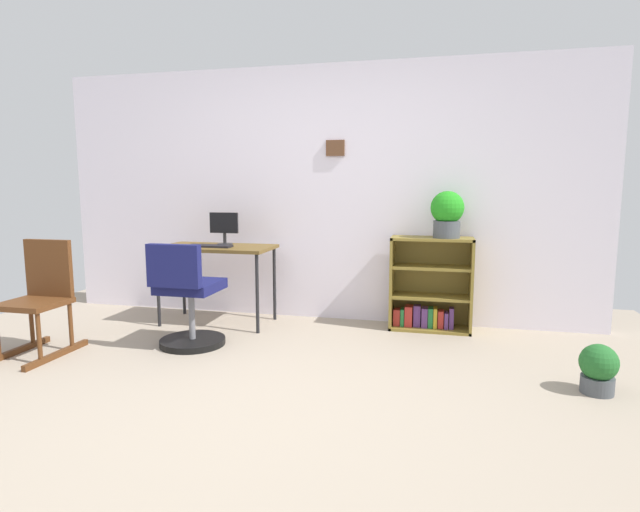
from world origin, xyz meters
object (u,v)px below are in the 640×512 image
object	(u,v)px
bookshelf_low	(430,288)
potted_plant_on_shelf	(447,213)
monitor	(224,227)
desk	(217,253)
rocking_chair	(40,296)
potted_plant_floor	(598,368)
keyboard	(210,246)
office_chair	(188,302)

from	to	relation	value
bookshelf_low	potted_plant_on_shelf	bearing A→B (deg)	-22.91
monitor	potted_plant_on_shelf	distance (m)	2.03
desk	bookshelf_low	distance (m)	1.96
monitor	rocking_chair	bearing A→B (deg)	-128.91
monitor	potted_plant_floor	size ratio (longest dim) A/B	0.98
keyboard	bookshelf_low	world-z (taller)	bookshelf_low
desk	office_chair	distance (m)	0.79
office_chair	potted_plant_on_shelf	distance (m)	2.28
potted_plant_on_shelf	keyboard	bearing A→B (deg)	-171.71
potted_plant_on_shelf	potted_plant_floor	size ratio (longest dim) A/B	1.30
rocking_chair	potted_plant_on_shelf	bearing A→B (deg)	23.67
keyboard	bookshelf_low	xyz separation A→B (m)	(1.94, 0.36, -0.37)
monitor	bookshelf_low	bearing A→B (deg)	4.77
keyboard	office_chair	bearing A→B (deg)	-80.99
desk	keyboard	distance (m)	0.12
desk	bookshelf_low	bearing A→B (deg)	7.80
rocking_chair	bookshelf_low	xyz separation A→B (m)	(2.86, 1.37, -0.07)
monitor	rocking_chair	size ratio (longest dim) A/B	0.35
desk	keyboard	world-z (taller)	keyboard
desk	monitor	size ratio (longest dim) A/B	3.41
office_chair	rocking_chair	xyz separation A→B (m)	(-1.02, -0.38, 0.07)
bookshelf_low	potted_plant_floor	distance (m)	1.63
bookshelf_low	potted_plant_on_shelf	distance (m)	0.69
keyboard	potted_plant_on_shelf	world-z (taller)	potted_plant_on_shelf
monitor	keyboard	bearing A→B (deg)	-105.58
office_chair	potted_plant_on_shelf	bearing A→B (deg)	25.29
monitor	potted_plant_on_shelf	bearing A→B (deg)	2.93
potted_plant_on_shelf	potted_plant_floor	bearing A→B (deg)	-52.24
monitor	bookshelf_low	distance (m)	1.97
rocking_chair	potted_plant_floor	bearing A→B (deg)	1.90
desk	monitor	distance (m)	0.25
keyboard	monitor	bearing A→B (deg)	74.42
potted_plant_on_shelf	monitor	bearing A→B (deg)	-177.07
keyboard	rocking_chair	size ratio (longest dim) A/B	0.47
rocking_chair	potted_plant_floor	xyz separation A→B (m)	(3.91, 0.13, -0.28)
rocking_chair	monitor	bearing A→B (deg)	51.09
keyboard	office_chair	world-z (taller)	office_chair
keyboard	potted_plant_on_shelf	xyz separation A→B (m)	(2.07, 0.30, 0.31)
keyboard	potted_plant_on_shelf	bearing A→B (deg)	8.29
office_chair	desk	bearing A→B (deg)	96.06
potted_plant_floor	bookshelf_low	bearing A→B (deg)	130.18
bookshelf_low	desk	bearing A→B (deg)	-172.20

